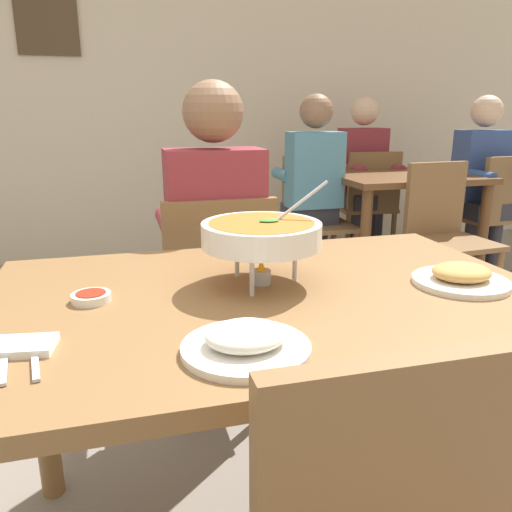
% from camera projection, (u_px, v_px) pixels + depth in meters
% --- Properties ---
extents(cafe_rear_partition, '(10.00, 0.10, 3.00)m').
position_uv_depth(cafe_rear_partition, '(154.00, 72.00, 4.08)').
color(cafe_rear_partition, beige).
rests_on(cafe_rear_partition, ground_plane).
extents(picture_frame_hung, '(0.44, 0.03, 0.56)m').
position_uv_depth(picture_frame_hung, '(46.00, 15.00, 3.72)').
color(picture_frame_hung, '#4C3823').
extents(dining_table_main, '(1.36, 0.91, 0.78)m').
position_uv_depth(dining_table_main, '(272.00, 332.00, 1.27)').
color(dining_table_main, brown).
rests_on(dining_table_main, ground_plane).
extents(chair_diner_main, '(0.44, 0.44, 0.90)m').
position_uv_depth(chair_diner_main, '(217.00, 293.00, 2.01)').
color(chair_diner_main, brown).
rests_on(chair_diner_main, ground_plane).
extents(diner_main, '(0.40, 0.45, 1.31)m').
position_uv_depth(diner_main, '(214.00, 233.00, 1.97)').
color(diner_main, '#2D2D38').
rests_on(diner_main, ground_plane).
extents(curry_bowl, '(0.33, 0.30, 0.26)m').
position_uv_depth(curry_bowl, '(261.00, 235.00, 1.27)').
color(curry_bowl, silver).
rests_on(curry_bowl, dining_table_main).
extents(rice_plate, '(0.24, 0.24, 0.06)m').
position_uv_depth(rice_plate, '(246.00, 342.00, 0.93)').
color(rice_plate, white).
rests_on(rice_plate, dining_table_main).
extents(appetizer_plate, '(0.24, 0.24, 0.06)m').
position_uv_depth(appetizer_plate, '(461.00, 277.00, 1.29)').
color(appetizer_plate, white).
rests_on(appetizer_plate, dining_table_main).
extents(sauce_dish, '(0.09, 0.09, 0.02)m').
position_uv_depth(sauce_dish, '(91.00, 297.00, 1.18)').
color(sauce_dish, white).
rests_on(sauce_dish, dining_table_main).
extents(napkin_folded, '(0.13, 0.10, 0.02)m').
position_uv_depth(napkin_folded, '(21.00, 346.00, 0.94)').
color(napkin_folded, white).
rests_on(napkin_folded, dining_table_main).
extents(fork_utensil, '(0.04, 0.17, 0.01)m').
position_uv_depth(fork_utensil, '(4.00, 362.00, 0.89)').
color(fork_utensil, silver).
rests_on(fork_utensil, dining_table_main).
extents(spoon_utensil, '(0.04, 0.17, 0.01)m').
position_uv_depth(spoon_utensil, '(35.00, 359.00, 0.90)').
color(spoon_utensil, silver).
rests_on(spoon_utensil, dining_table_main).
extents(dining_table_far, '(1.00, 0.80, 0.78)m').
position_uv_depth(dining_table_far, '(401.00, 194.00, 3.60)').
color(dining_table_far, brown).
rests_on(dining_table_far, ground_plane).
extents(chair_bg_left, '(0.48, 0.48, 0.90)m').
position_uv_depth(chair_bg_left, '(493.00, 209.00, 3.71)').
color(chair_bg_left, brown).
rests_on(chair_bg_left, ground_plane).
extents(chair_bg_middle, '(0.45, 0.45, 0.90)m').
position_uv_depth(chair_bg_middle, '(315.00, 213.00, 3.59)').
color(chair_bg_middle, brown).
rests_on(chair_bg_middle, ground_plane).
extents(chair_bg_right, '(0.49, 0.49, 0.90)m').
position_uv_depth(chair_bg_right, '(368.00, 200.00, 4.08)').
color(chair_bg_right, brown).
rests_on(chair_bg_right, ground_plane).
extents(chair_bg_corner, '(0.47, 0.47, 0.90)m').
position_uv_depth(chair_bg_corner, '(444.00, 228.00, 3.13)').
color(chair_bg_corner, brown).
rests_on(chair_bg_corner, ground_plane).
extents(patron_bg_left, '(0.40, 0.45, 1.31)m').
position_uv_depth(patron_bg_left, '(483.00, 176.00, 3.69)').
color(patron_bg_left, '#2D2D38').
rests_on(patron_bg_left, ground_plane).
extents(patron_bg_middle, '(0.40, 0.45, 1.31)m').
position_uv_depth(patron_bg_middle, '(312.00, 180.00, 3.47)').
color(patron_bg_middle, '#2D2D38').
rests_on(patron_bg_middle, ground_plane).
extents(patron_bg_right, '(0.40, 0.45, 1.31)m').
position_uv_depth(patron_bg_right, '(364.00, 170.00, 4.08)').
color(patron_bg_right, '#2D2D38').
rests_on(patron_bg_right, ground_plane).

